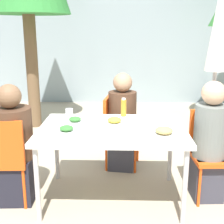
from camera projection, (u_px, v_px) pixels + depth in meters
name	position (u px, v px, depth m)	size (l,w,h in m)	color
ground_plane	(112.00, 198.00, 3.11)	(24.00, 24.00, 0.00)	tan
building_facade	(118.00, 35.00, 6.87)	(10.00, 0.20, 3.00)	#89999E
dining_table	(112.00, 133.00, 2.93)	(1.37, 0.93, 0.74)	white
chair_left	(6.00, 155.00, 2.88)	(0.42, 0.42, 0.86)	#E54C14
person_left	(14.00, 148.00, 2.95)	(0.38, 0.38, 1.15)	black
chair_right	(211.00, 147.00, 3.08)	(0.42, 0.42, 0.86)	#E54C14
person_right	(209.00, 144.00, 2.98)	(0.31, 0.31, 1.17)	#383842
chair_far	(116.00, 126.00, 3.73)	(0.45, 0.45, 0.86)	#E54C14
person_far	(122.00, 124.00, 3.66)	(0.33, 0.33, 1.15)	#383842
closed_umbrella	(218.00, 40.00, 3.41)	(0.36, 0.36, 2.21)	#333333
plate_0	(114.00, 121.00, 3.02)	(0.24, 0.24, 0.07)	white
plate_1	(75.00, 121.00, 3.06)	(0.22, 0.22, 0.06)	white
plate_2	(164.00, 132.00, 2.70)	(0.28, 0.28, 0.08)	white
plate_3	(66.00, 130.00, 2.77)	(0.22, 0.22, 0.06)	white
bottle	(124.00, 108.00, 3.27)	(0.06, 0.06, 0.20)	#B7751E
drinking_cup	(69.00, 114.00, 3.19)	(0.07, 0.07, 0.11)	white
salad_bowl	(149.00, 118.00, 3.14)	(0.15, 0.15, 0.05)	white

